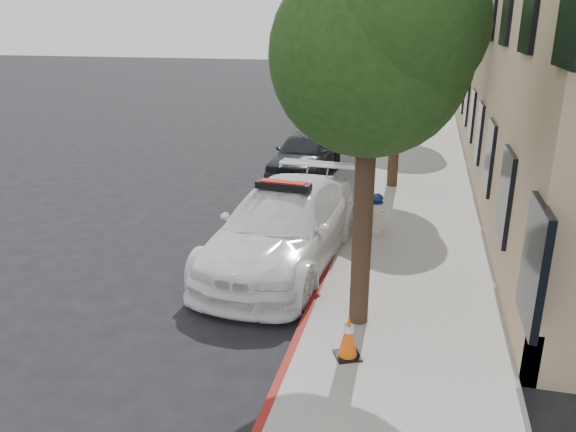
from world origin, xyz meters
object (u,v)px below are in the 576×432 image
(parked_car_far, at_px, (348,104))
(police_car, at_px, (283,226))
(parked_car_mid, at_px, (306,153))
(traffic_cone, at_px, (348,336))
(fire_hydrant, at_px, (376,214))

(parked_car_far, bearing_deg, police_car, -82.70)
(parked_car_mid, height_order, traffic_cone, parked_car_mid)
(parked_car_mid, height_order, parked_car_far, parked_car_far)
(parked_car_far, relative_size, traffic_cone, 7.43)
(traffic_cone, bearing_deg, fire_hydrant, 90.99)
(fire_hydrant, relative_size, traffic_cone, 1.38)
(parked_car_far, relative_size, fire_hydrant, 5.38)
(traffic_cone, bearing_deg, police_car, 118.31)
(parked_car_far, height_order, fire_hydrant, parked_car_far)
(parked_car_far, xyz_separation_m, fire_hydrant, (2.84, -15.62, -0.22))
(police_car, relative_size, parked_car_mid, 1.36)
(fire_hydrant, bearing_deg, parked_car_mid, 126.08)
(police_car, relative_size, traffic_cone, 8.42)
(parked_car_far, distance_m, fire_hydrant, 15.88)
(traffic_cone, bearing_deg, parked_car_mid, 105.29)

